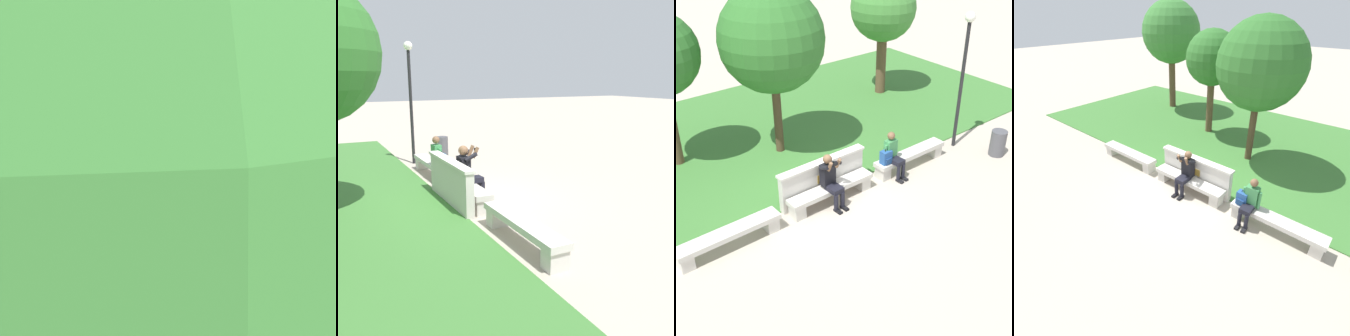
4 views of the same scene
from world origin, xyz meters
The scene contains 13 objects.
ground_plane centered at (0.00, 0.00, 0.00)m, with size 80.00×80.00×0.00m, color #B2A593.
grass_strip centered at (0.00, 4.38, 0.01)m, with size 19.78×8.00×0.03m, color #3D7533.
bench_main centered at (-2.71, 0.00, 0.31)m, with size 2.35×0.40×0.45m.
bench_near centered at (0.00, 0.00, 0.31)m, with size 2.35×0.40×0.45m.
bench_mid centered at (2.71, 0.00, 0.31)m, with size 2.35×0.40×0.45m.
backrest_wall_with_plaque centered at (0.00, 0.34, 0.52)m, with size 2.47×0.24×1.01m.
person_photographer centered at (-0.06, -0.08, 0.74)m, with size 0.48×0.73×1.32m.
person_distant centered at (2.00, -0.07, 0.67)m, with size 0.48×0.69×1.26m.
backpack centered at (1.77, -0.03, 0.63)m, with size 0.28×0.24×0.43m.
tree_behind_wall centered at (0.40, 2.98, 3.26)m, with size 2.79×2.79×4.67m.
tree_far_back centered at (5.76, 4.51, 3.04)m, with size 2.28×2.28×4.22m.
trash_bin centered at (5.14, -1.11, 0.38)m, with size 0.44×0.44×0.75m, color #4C4C51.
lamp_post centered at (4.61, 0.03, 2.55)m, with size 0.28×0.28×3.90m.
Camera 3 is at (-5.66, -7.53, 6.63)m, focal length 50.00 mm.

